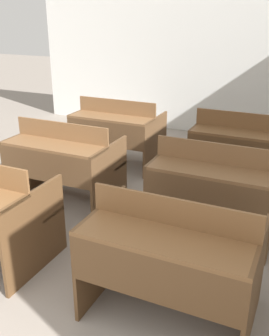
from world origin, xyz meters
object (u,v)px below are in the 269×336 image
at_px(bench_front_right, 171,257).
at_px(bench_second_right, 214,188).
at_px(bench_second_left, 63,161).
at_px(bench_third_right, 241,148).
at_px(bench_third_left, 117,131).

height_order(bench_front_right, bench_second_right, same).
height_order(bench_second_left, bench_second_right, same).
relative_size(bench_front_right, bench_third_right, 1.00).
distance_m(bench_second_left, bench_third_left, 1.25).
relative_size(bench_second_left, bench_second_right, 1.00).
xyz_separation_m(bench_second_right, bench_third_right, (0.02, 1.24, 0.00)).
xyz_separation_m(bench_front_right, bench_third_right, (-0.00, 2.44, 0.00)).
distance_m(bench_second_right, bench_third_right, 1.24).
bearing_deg(bench_front_right, bench_third_left, 124.18).
distance_m(bench_front_right, bench_third_left, 2.97).
relative_size(bench_second_left, bench_third_left, 1.00).
xyz_separation_m(bench_front_right, bench_second_right, (-0.02, 1.20, 0.00)).
bearing_deg(bench_third_right, bench_front_right, -89.96).
xyz_separation_m(bench_front_right, bench_third_left, (-1.67, 2.46, 0.00)).
distance_m(bench_second_left, bench_third_right, 2.08).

